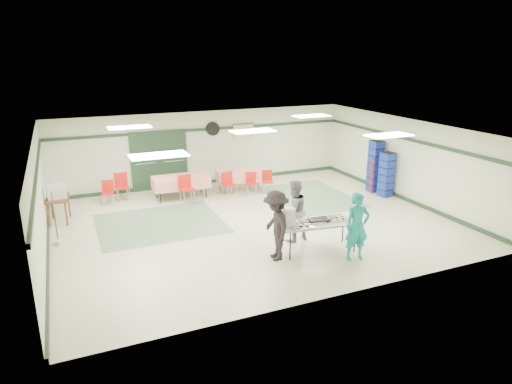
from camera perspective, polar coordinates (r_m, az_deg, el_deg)
name	(u,v)px	position (r m, az deg, el deg)	size (l,w,h in m)	color
floor	(253,222)	(13.30, -0.39, -3.83)	(11.00, 11.00, 0.00)	beige
ceiling	(253,130)	(12.58, -0.41, 7.72)	(11.00, 11.00, 0.00)	white
wall_back	(205,148)	(16.99, -6.37, 5.49)	(11.00, 11.00, 0.00)	beige
wall_front	(343,234)	(9.12, 10.77, -5.19)	(11.00, 11.00, 0.00)	beige
wall_left	(39,202)	(11.95, -25.48, -1.19)	(9.00, 9.00, 0.00)	beige
wall_right	(407,160)	(15.79, 18.34, 3.81)	(9.00, 9.00, 0.00)	beige
trim_back	(205,129)	(16.84, -6.42, 7.80)	(11.00, 0.06, 0.10)	#1C3521
baseboard_back	(207,182)	(17.27, -6.20, 1.28)	(11.00, 0.06, 0.12)	#1C3521
trim_left	(36,174)	(11.76, -25.77, 2.07)	(9.00, 0.06, 0.10)	#1C3521
baseboard_left	(48,252)	(12.38, -24.57, -6.85)	(9.00, 0.06, 0.12)	#1C3521
trim_right	(408,139)	(15.63, 18.50, 6.30)	(9.00, 0.06, 0.10)	#1C3521
baseboard_right	(402,198)	(16.10, 17.83, -0.66)	(9.00, 0.06, 0.12)	#1C3521
green_patch_a	(160,223)	(13.52, -11.90, -3.85)	(3.50, 3.00, 0.01)	#617E5C
green_patch_b	(311,196)	(15.76, 6.86, -0.53)	(2.50, 3.50, 0.01)	#617E5C
double_door_left	(146,162)	(16.51, -13.60, 3.70)	(0.90, 0.06, 2.10)	gray
double_door_right	(173,159)	(16.69, -10.39, 4.04)	(0.90, 0.06, 2.10)	gray
door_frame	(159,161)	(16.57, -11.99, 3.85)	(2.00, 0.03, 2.15)	#1C3521
wall_fan	(213,129)	(16.90, -5.41, 7.87)	(0.50, 0.50, 0.10)	black
scroll_banner	(243,132)	(17.34, -1.59, 7.51)	(0.80, 0.02, 0.60)	#D4B184
serving_table	(318,224)	(11.34, 7.80, -3.93)	(2.05, 1.03, 0.76)	#B9B9B4
sheet_tray_right	(336,219)	(11.58, 9.95, -3.29)	(0.58, 0.44, 0.02)	silver
sheet_tray_mid	(311,221)	(11.31, 6.86, -3.65)	(0.57, 0.43, 0.02)	silver
sheet_tray_left	(302,227)	(10.96, 5.78, -4.32)	(0.57, 0.43, 0.02)	silver
baking_pan	(319,220)	(11.35, 7.84, -3.47)	(0.49, 0.31, 0.08)	black
foam_box_stack	(289,217)	(10.95, 4.16, -3.13)	(0.24, 0.22, 0.44)	white
volunteer_teal	(357,227)	(11.01, 12.54, -4.25)	(0.60, 0.40, 1.65)	teal
volunteer_grey	(294,211)	(11.84, 4.72, -2.35)	(0.80, 0.62, 1.65)	gray
volunteer_dark	(276,226)	(10.77, 2.50, -4.21)	(1.10, 0.63, 1.70)	black
dining_table_a	(242,175)	(16.20, -1.82, 2.17)	(1.82, 0.97, 0.77)	red
dining_table_b	(181,182)	(15.56, -9.37, 1.30)	(1.87, 0.85, 0.77)	red
chair_a	(251,181)	(15.76, -0.61, 1.38)	(0.45, 0.45, 0.78)	red
chair_b	(228,182)	(15.46, -3.49, 1.26)	(0.46, 0.46, 0.87)	red
chair_c	(267,179)	(15.99, 1.39, 1.63)	(0.46, 0.46, 0.79)	red
chair_d	(186,186)	(15.04, -8.75, 0.76)	(0.47, 0.47, 0.92)	red
chair_loose_a	(122,184)	(15.71, -16.44, 0.99)	(0.46, 0.46, 0.94)	red
chair_loose_b	(108,190)	(15.49, -18.03, 0.24)	(0.41, 0.42, 0.79)	red
crate_stack_blue_a	(375,166)	(16.53, 14.67, 3.13)	(0.40, 0.40, 1.82)	navy
crate_stack_red	(375,174)	(16.59, 14.61, 2.17)	(0.38, 0.38, 1.25)	#9C190F
crate_stack_blue_b	(386,175)	(16.09, 15.99, 2.12)	(0.39, 0.39, 1.53)	navy
printer_table	(58,201)	(14.34, -23.56, -1.02)	(0.71, 0.99, 0.74)	brown
office_printer	(56,191)	(14.22, -23.70, 0.09)	(0.50, 0.44, 0.40)	silver
broom	(55,217)	(12.71, -23.86, -2.91)	(0.03, 0.03, 1.39)	brown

